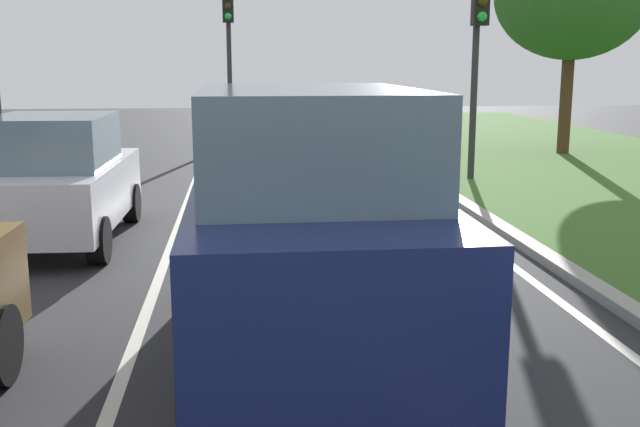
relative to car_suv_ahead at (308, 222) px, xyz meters
The scene contains 8 objects.
ground_plane 5.20m from the car_suv_ahead, 99.44° to the left, with size 60.00×60.00×0.00m, color #2D2D30.
lane_line_center 5.36m from the car_suv_ahead, 107.02° to the left, with size 0.12×32.00×0.01m, color silver.
lane_line_right_edge 5.83m from the car_suv_ahead, 61.04° to the left, with size 0.12×32.00×0.01m, color silver.
curb_right 6.08m from the car_suv_ahead, 56.84° to the left, with size 0.24×48.00×0.12m, color #9E9B93.
car_suv_ahead is the anchor object (origin of this frame).
car_hatchback_far 5.38m from the car_suv_ahead, 124.73° to the left, with size 1.79×3.73×1.78m.
traffic_light_near_right 10.12m from the car_suv_ahead, 64.71° to the left, with size 0.32×0.50×4.38m.
traffic_light_far_median 16.69m from the car_suv_ahead, 92.86° to the left, with size 0.32×0.50×4.80m.
Camera 1 is at (0.29, 2.85, 2.49)m, focal length 42.29 mm.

